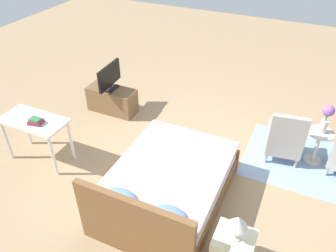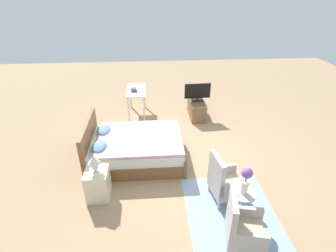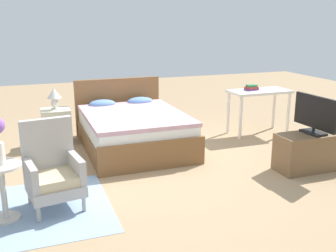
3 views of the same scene
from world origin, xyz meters
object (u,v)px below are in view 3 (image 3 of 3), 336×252
object	(u,v)px
side_table	(3,185)
tv_flatscreen	(315,114)
armchair_by_window_right	(53,172)
table_lamp	(54,96)
vanity_desk	(259,97)
nightstand	(57,127)
bed	(132,129)
book_stack	(252,88)
tv_stand	(311,151)

from	to	relation	value
side_table	tv_flatscreen	world-z (taller)	tv_flatscreen
armchair_by_window_right	table_lamp	distance (m)	2.28
table_lamp	tv_flatscreen	bearing A→B (deg)	-36.88
table_lamp	side_table	bearing A→B (deg)	-106.54
armchair_by_window_right	vanity_desk	size ratio (longest dim) A/B	0.88
side_table	nightstand	size ratio (longest dim) A/B	1.03
bed	side_table	size ratio (longest dim) A/B	3.45
nightstand	table_lamp	xyz separation A→B (m)	(0.00, 0.00, 0.50)
nightstand	book_stack	bearing A→B (deg)	-9.53
tv_stand	armchair_by_window_right	bearing A→B (deg)	178.75
table_lamp	vanity_desk	size ratio (longest dim) A/B	0.32
side_table	vanity_desk	bearing A→B (deg)	23.78
tv_stand	tv_flatscreen	xyz separation A→B (m)	(0.00, 0.00, 0.50)
vanity_desk	tv_flatscreen	bearing A→B (deg)	-98.88
armchair_by_window_right	nightstand	bearing A→B (deg)	84.40
side_table	table_lamp	xyz separation A→B (m)	(0.71, 2.38, 0.42)
bed	tv_stand	bearing A→B (deg)	-40.57
bed	table_lamp	distance (m)	1.33
side_table	table_lamp	distance (m)	2.52
nightstand	vanity_desk	world-z (taller)	vanity_desk
bed	book_stack	distance (m)	2.20
table_lamp	tv_flatscreen	distance (m)	3.85
bed	nightstand	size ratio (longest dim) A/B	3.54
armchair_by_window_right	side_table	distance (m)	0.51
side_table	tv_stand	distance (m)	3.78
table_lamp	armchair_by_window_right	bearing A→B (deg)	-95.60
book_stack	tv_flatscreen	bearing A→B (deg)	-94.59
tv_stand	tv_flatscreen	distance (m)	0.50
bed	table_lamp	size ratio (longest dim) A/B	6.11
tv_flatscreen	table_lamp	bearing A→B (deg)	143.12
side_table	vanity_desk	world-z (taller)	vanity_desk
side_table	tv_flatscreen	bearing A→B (deg)	1.17
armchair_by_window_right	book_stack	bearing A→B (deg)	26.25
side_table	tv_flatscreen	xyz separation A→B (m)	(3.78, 0.08, 0.38)
armchair_by_window_right	tv_stand	distance (m)	3.30
side_table	tv_stand	xyz separation A→B (m)	(3.78, 0.08, -0.12)
armchair_by_window_right	tv_stand	bearing A→B (deg)	-1.25
bed	nightstand	distance (m)	1.24
side_table	book_stack	distance (m)	4.36
tv_stand	vanity_desk	size ratio (longest dim) A/B	0.92
nightstand	armchair_by_window_right	bearing A→B (deg)	-95.60
side_table	tv_stand	size ratio (longest dim) A/B	0.61
armchair_by_window_right	tv_flatscreen	bearing A→B (deg)	-1.25
tv_stand	vanity_desk	distance (m)	1.78
armchair_by_window_right	vanity_desk	world-z (taller)	armchair_by_window_right
table_lamp	nightstand	bearing A→B (deg)	-90.00
armchair_by_window_right	tv_flatscreen	world-z (taller)	tv_flatscreen
bed	nightstand	world-z (taller)	bed
tv_flatscreen	book_stack	distance (m)	1.77
nightstand	tv_stand	distance (m)	3.84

